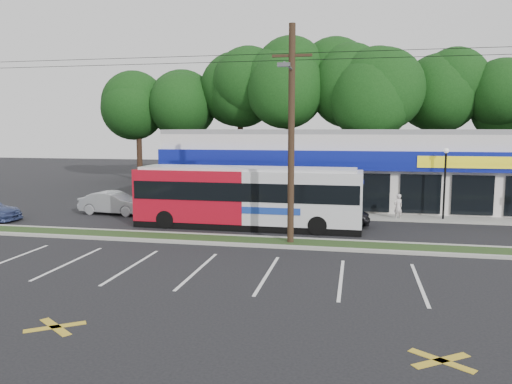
{
  "coord_description": "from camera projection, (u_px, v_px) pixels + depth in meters",
  "views": [
    {
      "loc": [
        5.96,
        -21.66,
        5.38
      ],
      "look_at": [
        0.55,
        5.0,
        1.9
      ],
      "focal_mm": 35.0,
      "sensor_mm": 36.0,
      "label": 1
    }
  ],
  "objects": [
    {
      "name": "ground",
      "position": [
        223.0,
        246.0,
        22.91
      ],
      "size": [
        120.0,
        120.0,
        0.0
      ],
      "primitive_type": "plane",
      "color": "black",
      "rests_on": "ground"
    },
    {
      "name": "grass_strip",
      "position": [
        228.0,
        240.0,
        23.88
      ],
      "size": [
        40.0,
        1.6,
        0.12
      ],
      "primitive_type": "cube",
      "color": "#1F3816",
      "rests_on": "ground"
    },
    {
      "name": "curb_south",
      "position": [
        224.0,
        244.0,
        23.05
      ],
      "size": [
        40.0,
        0.25,
        0.14
      ],
      "primitive_type": "cube",
      "color": "#9E9E93",
      "rests_on": "ground"
    },
    {
      "name": "curb_north",
      "position": [
        233.0,
        236.0,
        24.7
      ],
      "size": [
        40.0,
        0.25,
        0.14
      ],
      "primitive_type": "cube",
      "color": "#9E9E93",
      "rests_on": "ground"
    },
    {
      "name": "sidewalk",
      "position": [
        340.0,
        216.0,
        30.67
      ],
      "size": [
        32.0,
        2.2,
        0.1
      ],
      "primitive_type": "cube",
      "color": "#9E9E93",
      "rests_on": "ground"
    },
    {
      "name": "strip_mall",
      "position": [
        351.0,
        165.0,
        36.96
      ],
      "size": [
        25.0,
        12.55,
        5.3
      ],
      "color": "silver",
      "rests_on": "ground"
    },
    {
      "name": "utility_pole",
      "position": [
        287.0,
        128.0,
        22.57
      ],
      "size": [
        50.0,
        2.77,
        10.0
      ],
      "color": "black",
      "rests_on": "ground"
    },
    {
      "name": "lamp_post",
      "position": [
        445.0,
        175.0,
        28.96
      ],
      "size": [
        0.3,
        0.3,
        4.25
      ],
      "color": "black",
      "rests_on": "ground"
    },
    {
      "name": "tree_line",
      "position": [
        337.0,
        95.0,
        46.33
      ],
      "size": [
        46.76,
        6.76,
        11.83
      ],
      "color": "black",
      "rests_on": "ground"
    },
    {
      "name": "metrobus",
      "position": [
        247.0,
        196.0,
        27.03
      ],
      "size": [
        12.32,
        2.72,
        3.3
      ],
      "rotation": [
        0.0,
        0.0,
        -0.01
      ],
      "color": "#AA0D1E",
      "rests_on": "ground"
    },
    {
      "name": "car_dark",
      "position": [
        330.0,
        213.0,
        27.49
      ],
      "size": [
        4.51,
        2.29,
        1.47
      ],
      "primitive_type": "imported",
      "rotation": [
        0.0,
        0.0,
        1.7
      ],
      "color": "black",
      "rests_on": "ground"
    },
    {
      "name": "car_silver",
      "position": [
        114.0,
        203.0,
        31.4
      ],
      "size": [
        4.45,
        1.85,
        1.43
      ],
      "primitive_type": "imported",
      "rotation": [
        0.0,
        0.0,
        1.49
      ],
      "color": "#989C9F",
      "rests_on": "ground"
    },
    {
      "name": "pedestrian_a",
      "position": [
        398.0,
        207.0,
        29.42
      ],
      "size": [
        0.67,
        0.6,
        1.54
      ],
      "primitive_type": "imported",
      "rotation": [
        0.0,
        0.0,
        3.65
      ],
      "color": "silver",
      "rests_on": "ground"
    },
    {
      "name": "pedestrian_b",
      "position": [
        290.0,
        203.0,
        30.68
      ],
      "size": [
        0.87,
        0.71,
        1.65
      ],
      "primitive_type": "imported",
      "rotation": [
        0.0,
        0.0,
        3.25
      ],
      "color": "#BBB0A8",
      "rests_on": "ground"
    }
  ]
}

